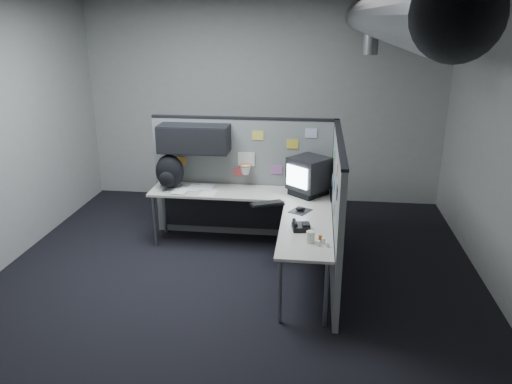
# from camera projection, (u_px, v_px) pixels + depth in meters

# --- Properties ---
(room) EXTENTS (5.62, 5.62, 3.22)m
(room) POSITION_uv_depth(u_px,v_px,m) (288.00, 96.00, 4.95)
(room) COLOR black
(room) RESTS_ON ground
(partition_back) EXTENTS (2.44, 0.42, 1.63)m
(partition_back) POSITION_uv_depth(u_px,v_px,m) (231.00, 165.00, 6.56)
(partition_back) COLOR slate
(partition_back) RESTS_ON ground
(partition_right) EXTENTS (0.07, 2.23, 1.63)m
(partition_right) POSITION_uv_depth(u_px,v_px,m) (336.00, 211.00, 5.51)
(partition_right) COLOR slate
(partition_right) RESTS_ON ground
(desk) EXTENTS (2.31, 2.11, 0.73)m
(desk) POSITION_uv_depth(u_px,v_px,m) (256.00, 208.00, 6.14)
(desk) COLOR beige
(desk) RESTS_ON ground
(monitor) EXTENTS (0.59, 0.59, 0.48)m
(monitor) POSITION_uv_depth(u_px,v_px,m) (309.00, 176.00, 6.20)
(monitor) COLOR black
(monitor) RESTS_ON desk
(keyboard) EXTENTS (0.42, 0.30, 0.04)m
(keyboard) POSITION_uv_depth(u_px,v_px,m) (267.00, 204.00, 5.91)
(keyboard) COLOR black
(keyboard) RESTS_ON desk
(mouse) EXTENTS (0.29, 0.30, 0.05)m
(mouse) POSITION_uv_depth(u_px,v_px,m) (300.00, 210.00, 5.73)
(mouse) COLOR black
(mouse) RESTS_ON desk
(phone) EXTENTS (0.21, 0.22, 0.09)m
(phone) POSITION_uv_depth(u_px,v_px,m) (300.00, 226.00, 5.23)
(phone) COLOR black
(phone) RESTS_ON desk
(bottles) EXTENTS (0.12, 0.14, 0.07)m
(bottles) POSITION_uv_depth(u_px,v_px,m) (322.00, 241.00, 4.89)
(bottles) COLOR silver
(bottles) RESTS_ON desk
(cup) EXTENTS (0.11, 0.11, 0.12)m
(cup) POSITION_uv_depth(u_px,v_px,m) (310.00, 237.00, 4.92)
(cup) COLOR beige
(cup) RESTS_ON desk
(papers) EXTENTS (0.75, 0.49, 0.02)m
(papers) POSITION_uv_depth(u_px,v_px,m) (189.00, 189.00, 6.46)
(papers) COLOR white
(papers) RESTS_ON desk
(backpack) EXTENTS (0.44, 0.43, 0.45)m
(backpack) POSITION_uv_depth(u_px,v_px,m) (170.00, 172.00, 6.43)
(backpack) COLOR black
(backpack) RESTS_ON desk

